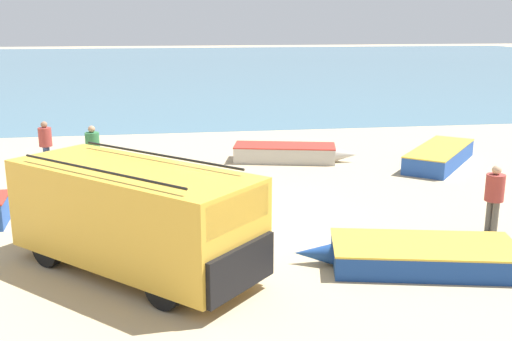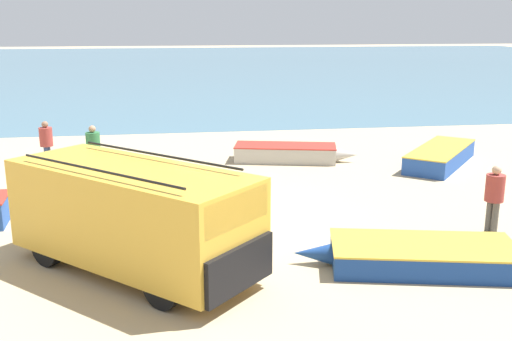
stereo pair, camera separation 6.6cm
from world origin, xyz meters
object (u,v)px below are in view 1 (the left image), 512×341
object	(u,v)px
parked_van	(134,215)
fisherman_2	(45,141)
fishing_rowboat_1	(418,255)
fisherman_1	(494,193)
fisherman_0	(93,147)
fishing_rowboat_2	(441,155)
fishing_rowboat_3	(289,153)

from	to	relation	value
parked_van	fisherman_2	size ratio (longest dim) A/B	3.18
fishing_rowboat_1	fisherman_1	distance (m)	3.09
parked_van	fisherman_2	distance (m)	9.52
fishing_rowboat_1	fisherman_0	xyz separation A→B (m)	(-7.27, 8.30, 0.75)
fishing_rowboat_2	fisherman_1	xyz separation A→B (m)	(-1.96, -6.77, 0.68)
parked_van	fishing_rowboat_1	size ratio (longest dim) A/B	1.12
fishing_rowboat_3	fisherman_0	world-z (taller)	fisherman_0
fisherman_0	fisherman_1	size ratio (longest dim) A/B	1.02
fisherman_1	fisherman_2	size ratio (longest dim) A/B	1.01
parked_van	fisherman_0	distance (m)	7.77
fisherman_2	fisherman_0	bearing A→B (deg)	156.83
fisherman_0	fishing_rowboat_3	bearing A→B (deg)	-173.45
fishing_rowboat_1	fisherman_1	world-z (taller)	fisherman_1
fishing_rowboat_2	fisherman_0	bearing A→B (deg)	130.30
fishing_rowboat_1	fisherman_0	world-z (taller)	fisherman_0
fishing_rowboat_1	fishing_rowboat_3	xyz separation A→B (m)	(-0.69, 9.58, 0.04)
fishing_rowboat_3	fisherman_0	xyz separation A→B (m)	(-6.59, -1.28, 0.71)
fishing_rowboat_1	fisherman_1	bearing A→B (deg)	-134.43
fisherman_0	fisherman_2	xyz separation A→B (m)	(-1.67, 1.33, -0.03)
fisherman_2	parked_van	bearing A→B (deg)	125.54
fishing_rowboat_1	fishing_rowboat_2	xyz separation A→B (m)	(4.48, 8.40, 0.05)
fishing_rowboat_3	fisherman_2	world-z (taller)	fisherman_2
fisherman_1	fisherman_2	xyz separation A→B (m)	(-11.47, 8.01, -0.01)
fisherman_0	fisherman_2	size ratio (longest dim) A/B	1.03
fishing_rowboat_3	fisherman_0	size ratio (longest dim) A/B	2.63
fishing_rowboat_3	fisherman_1	bearing A→B (deg)	-54.71
fishing_rowboat_3	fisherman_2	xyz separation A→B (m)	(-8.26, 0.05, 0.68)
fisherman_0	fisherman_2	world-z (taller)	fisherman_0
fishing_rowboat_1	fisherman_2	size ratio (longest dim) A/B	2.83
parked_van	fishing_rowboat_1	xyz separation A→B (m)	(5.66, -0.71, -0.92)
fishing_rowboat_2	fisherman_2	size ratio (longest dim) A/B	2.81
fishing_rowboat_2	fishing_rowboat_1	bearing A→B (deg)	-168.23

